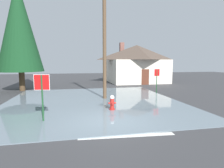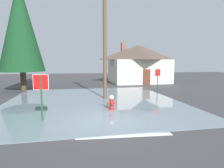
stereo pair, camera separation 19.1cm
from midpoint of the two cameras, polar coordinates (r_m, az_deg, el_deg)
name	(u,v)px [view 2 (the right image)]	position (r m, az deg, el deg)	size (l,w,h in m)	color
ground_plane	(109,122)	(9.19, -0.36, -11.88)	(80.00, 80.00, 0.10)	#38383A
flood_puddle	(93,101)	(13.62, -5.56, -5.39)	(12.42, 13.05, 0.04)	slate
lane_stop_bar	(125,136)	(7.51, 4.82, -15.84)	(3.85, 0.30, 0.01)	silver
stop_sign_near	(41,88)	(9.41, -20.72, -1.15)	(0.75, 0.16, 2.32)	#1E4C28
fire_hydrant	(112,103)	(11.05, 0.36, -5.93)	(0.47, 0.40, 0.93)	#AD231E
utility_pole	(105,35)	(14.45, -1.89, 14.93)	(1.60, 0.28, 9.51)	brown
stop_sign_far	(158,76)	(17.61, 14.35, 2.43)	(0.65, 0.24, 2.28)	#1E4C28
house	(138,63)	(26.88, 8.35, 6.49)	(8.50, 7.12, 5.77)	silver
pine_tree_tall_left	(20,26)	(20.94, -26.45, 15.87)	(4.38, 4.38, 10.95)	#4C3823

